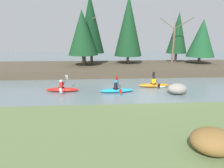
{
  "coord_description": "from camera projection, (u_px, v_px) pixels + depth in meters",
  "views": [
    {
      "loc": [
        -2.88,
        -12.24,
        4.29
      ],
      "look_at": [
        -1.97,
        1.9,
        0.55
      ],
      "focal_mm": 28.0,
      "sensor_mm": 36.0,
      "label": 1
    }
  ],
  "objects": [
    {
      "name": "kayaker_lead",
      "position": [
        155.0,
        85.0,
        15.7
      ],
      "size": [
        2.78,
        2.07,
        1.2
      ],
      "rotation": [
        0.0,
        0.0,
        -0.04
      ],
      "color": "orange",
      "rests_on": "ground"
    },
    {
      "name": "riverbank_near",
      "position": [
        170.0,
        136.0,
        7.39
      ],
      "size": [
        44.0,
        6.42,
        0.5
      ],
      "color": "#5B7042",
      "rests_on": "ground"
    },
    {
      "name": "conifer_tree_centre",
      "position": [
        178.0,
        33.0,
        25.24
      ],
      "size": [
        2.9,
        2.9,
        7.01
      ],
      "color": "#7A664C",
      "rests_on": "riverbank_far"
    },
    {
      "name": "conifer_tree_far_left",
      "position": [
        82.0,
        33.0,
        21.48
      ],
      "size": [
        3.71,
        3.71,
        6.77
      ],
      "color": "brown",
      "rests_on": "riverbank_far"
    },
    {
      "name": "riverbank_far",
      "position": [
        123.0,
        68.0,
        23.22
      ],
      "size": [
        44.0,
        8.97,
        0.86
      ],
      "color": "#4C4233",
      "rests_on": "ground"
    },
    {
      "name": "conifer_tree_mid_left",
      "position": [
        128.0,
        26.0,
        23.33
      ],
      "size": [
        3.77,
        3.77,
        8.86
      ],
      "color": "#7A664C",
      "rests_on": "riverbank_far"
    },
    {
      "name": "shrub_clump_nearest",
      "position": [
        213.0,
        141.0,
        5.89
      ],
      "size": [
        1.54,
        1.29,
        0.84
      ],
      "color": "brown",
      "rests_on": "riverbank_near"
    },
    {
      "name": "kayaker_trailing",
      "position": [
        62.0,
        89.0,
        14.38
      ],
      "size": [
        2.79,
        2.07,
        1.2
      ],
      "rotation": [
        0.0,
        0.0,
        -0.08
      ],
      "color": "red",
      "rests_on": "ground"
    },
    {
      "name": "conifer_tree_left",
      "position": [
        91.0,
        24.0,
        23.12
      ],
      "size": [
        3.46,
        3.46,
        9.06
      ],
      "color": "brown",
      "rests_on": "riverbank_far"
    },
    {
      "name": "kayaker_middle",
      "position": [
        117.0,
        90.0,
        14.14
      ],
      "size": [
        2.78,
        2.07,
        1.2
      ],
      "rotation": [
        0.0,
        0.0,
        0.05
      ],
      "color": "#1993D6",
      "rests_on": "ground"
    },
    {
      "name": "bare_tree_upstream",
      "position": [
        84.0,
        40.0,
        24.08
      ],
      "size": [
        3.62,
        3.58,
        6.58
      ],
      "color": "#7A664C",
      "rests_on": "riverbank_far"
    },
    {
      "name": "conifer_tree_mid_right",
      "position": [
        202.0,
        38.0,
        23.63
      ],
      "size": [
        3.67,
        3.67,
        5.89
      ],
      "color": "brown",
      "rests_on": "riverbank_far"
    },
    {
      "name": "bare_tree_mid_upstream",
      "position": [
        174.0,
        41.0,
        23.88
      ],
      "size": [
        3.52,
        3.47,
        6.37
      ],
      "color": "brown",
      "rests_on": "riverbank_far"
    },
    {
      "name": "ground_plane",
      "position": [
        140.0,
        97.0,
        13.08
      ],
      "size": [
        90.0,
        90.0,
        0.0
      ],
      "primitive_type": "plane",
      "color": "slate"
    },
    {
      "name": "boulder_midstream",
      "position": [
        177.0,
        89.0,
        13.7
      ],
      "size": [
        1.52,
        1.19,
        0.86
      ],
      "color": "gray",
      "rests_on": "ground"
    }
  ]
}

